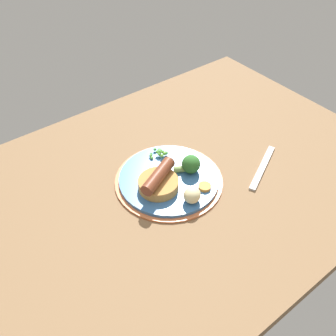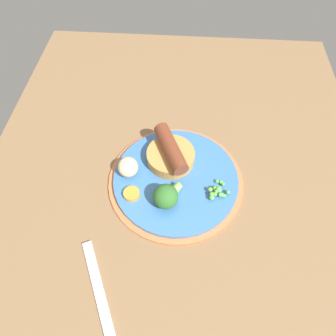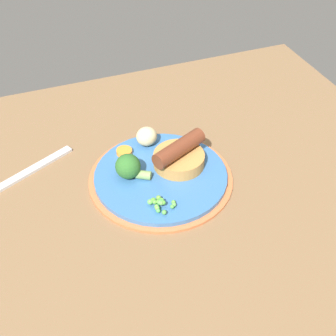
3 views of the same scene
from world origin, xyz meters
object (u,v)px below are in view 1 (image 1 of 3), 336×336
object	(u,v)px
fork	(262,167)
pea_pile	(159,152)
sausage_pudding	(158,181)
broccoli_floret_near	(190,165)
dinner_plate	(169,180)
potato_chunk_0	(192,195)
carrot_slice_1	(205,187)

from	to	relation	value
fork	pea_pile	bearing A→B (deg)	-70.60
sausage_pudding	broccoli_floret_near	bearing A→B (deg)	-25.74
sausage_pudding	broccoli_floret_near	xyz separation A→B (cm)	(-9.74, 0.16, 0.16)
dinner_plate	potato_chunk_0	size ratio (longest dim) A/B	6.41
carrot_slice_1	fork	bearing A→B (deg)	170.84
fork	carrot_slice_1	bearing A→B (deg)	-34.93
potato_chunk_0	carrot_slice_1	distance (cm)	5.46
sausage_pudding	pea_pile	bearing A→B (deg)	27.50
dinner_plate	carrot_slice_1	distance (cm)	9.24
dinner_plate	pea_pile	world-z (taller)	pea_pile
sausage_pudding	potato_chunk_0	size ratio (longest dim) A/B	2.74
dinner_plate	pea_pile	xyz separation A→B (cm)	(-3.07, -8.29, 1.84)
pea_pile	carrot_slice_1	bearing A→B (deg)	95.36
potato_chunk_0	carrot_slice_1	bearing A→B (deg)	-166.03
pea_pile	carrot_slice_1	size ratio (longest dim) A/B	1.54
sausage_pudding	carrot_slice_1	world-z (taller)	sausage_pudding
pea_pile	fork	world-z (taller)	pea_pile
dinner_plate	carrot_slice_1	xyz separation A→B (cm)	(-4.59, 7.91, 1.27)
potato_chunk_0	fork	world-z (taller)	potato_chunk_0
sausage_pudding	carrot_slice_1	bearing A→B (deg)	-62.84
broccoli_floret_near	carrot_slice_1	distance (cm)	7.00
dinner_plate	broccoli_floret_near	bearing A→B (deg)	167.62
dinner_plate	potato_chunk_0	distance (cm)	9.59
dinner_plate	broccoli_floret_near	xyz separation A→B (cm)	(-5.58, 1.23, 3.08)
potato_chunk_0	broccoli_floret_near	bearing A→B (deg)	-127.47
carrot_slice_1	fork	size ratio (longest dim) A/B	0.17
broccoli_floret_near	dinner_plate	bearing A→B (deg)	-161.21
potato_chunk_0	fork	bearing A→B (deg)	176.04
pea_pile	carrot_slice_1	xyz separation A→B (cm)	(-1.52, 16.21, -0.57)
pea_pile	potato_chunk_0	distance (cm)	17.86
pea_pile	carrot_slice_1	world-z (taller)	pea_pile
broccoli_floret_near	potato_chunk_0	bearing A→B (deg)	-96.30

